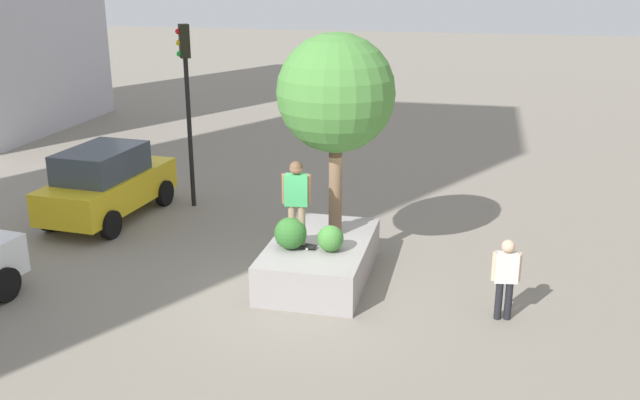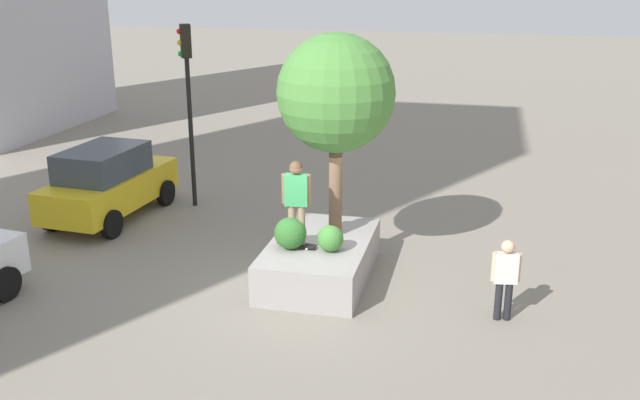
% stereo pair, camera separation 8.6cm
% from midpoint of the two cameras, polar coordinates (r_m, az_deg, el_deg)
% --- Properties ---
extents(ground_plane, '(120.00, 120.00, 0.00)m').
position_cam_midpoint_polar(ground_plane, '(14.69, -1.30, -6.96)').
color(ground_plane, gray).
extents(planter_ledge, '(3.33, 2.01, 0.82)m').
position_cam_midpoint_polar(planter_ledge, '(14.94, -0.16, -4.78)').
color(planter_ledge, gray).
rests_on(planter_ledge, ground).
extents(plaza_tree, '(2.41, 2.41, 4.21)m').
position_cam_midpoint_polar(plaza_tree, '(14.47, 1.12, 8.47)').
color(plaza_tree, brown).
rests_on(plaza_tree, planter_ledge).
extents(boxwood_shrub, '(0.65, 0.65, 0.65)m').
position_cam_midpoint_polar(boxwood_shrub, '(14.32, -2.55, -2.67)').
color(boxwood_shrub, '#2D6628').
rests_on(boxwood_shrub, planter_ledge).
extents(hedge_clump, '(0.53, 0.53, 0.53)m').
position_cam_midpoint_polar(hedge_clump, '(14.20, 0.67, -3.10)').
color(hedge_clump, '#3D7A33').
rests_on(hedge_clump, planter_ledge).
extents(skateboard, '(0.34, 0.82, 0.07)m').
position_cam_midpoint_polar(skateboard, '(14.47, -2.02, -3.58)').
color(skateboard, black).
rests_on(skateboard, planter_ledge).
extents(skateboarder, '(0.27, 0.59, 1.73)m').
position_cam_midpoint_polar(skateboarder, '(14.12, -2.07, 0.25)').
color(skateboarder, '#847056').
rests_on(skateboarder, skateboard).
extents(taxi_cab, '(4.20, 2.16, 1.90)m').
position_cam_midpoint_polar(taxi_cab, '(19.09, -16.82, 1.35)').
color(taxi_cab, gold).
rests_on(taxi_cab, ground).
extents(traffic_light_corner, '(0.37, 0.37, 4.85)m').
position_cam_midpoint_polar(traffic_light_corner, '(19.07, -10.76, 8.98)').
color(traffic_light_corner, black).
rests_on(traffic_light_corner, ground).
extents(bystander_watching, '(0.24, 0.53, 1.57)m').
position_cam_midpoint_polar(bystander_watching, '(13.47, 14.48, -5.75)').
color(bystander_watching, black).
rests_on(bystander_watching, ground).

